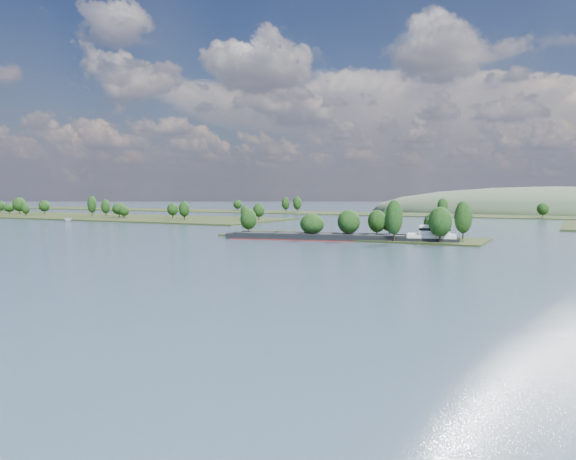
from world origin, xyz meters
The scene contains 7 objects.
ground centered at (0.00, 120.00, 0.00)m, with size 1800.00×1800.00×0.00m, color #394E63.
tree_island centered at (7.29, 178.53, 3.95)m, with size 100.00×32.81×15.41m.
left_bank centered at (-229.41, 260.18, 0.88)m, with size 300.00×80.00×15.69m.
back_shoreline centered at (8.05, 399.76, 0.64)m, with size 900.00×60.00×14.28m.
hill_west centered at (60.00, 500.00, 0.00)m, with size 320.00×160.00×44.00m, color #3D4F36.
cargo_barge centered at (6.10, 170.02, 1.43)m, with size 84.45×26.94×11.38m.
motorboat centered at (-186.38, 210.80, 1.23)m, with size 2.40×6.38×2.46m, color silver.
Camera 1 is at (77.16, -19.52, 17.50)m, focal length 35.00 mm.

